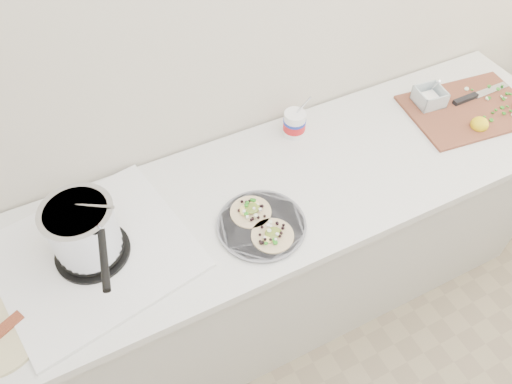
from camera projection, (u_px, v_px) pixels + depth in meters
name	position (u px, v px, depth m)	size (l,w,h in m)	color
counter	(279.00, 250.00, 2.16)	(2.44, 0.66, 0.90)	beige
stove	(87.00, 239.00, 1.54)	(0.67, 0.64, 0.28)	silver
taco_plate	(261.00, 223.00, 1.68)	(0.30, 0.30, 0.04)	slate
tub	(295.00, 121.00, 1.94)	(0.09, 0.09, 0.20)	white
cutboard	(465.00, 105.00, 2.07)	(0.54, 0.41, 0.08)	brown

